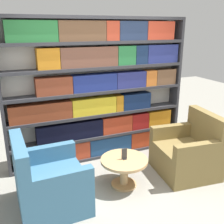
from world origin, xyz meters
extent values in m
plane|color=gray|center=(0.00, 0.00, 0.00)|extent=(14.00, 14.00, 0.00)
cube|color=silver|center=(0.00, 1.42, 1.19)|extent=(3.11, 0.05, 2.38)
cube|color=#333338|center=(-1.53, 1.30, 1.19)|extent=(0.05, 0.30, 2.38)
cube|color=#333338|center=(1.53, 1.30, 1.19)|extent=(0.05, 0.30, 2.38)
cube|color=#333338|center=(0.00, 1.30, 0.03)|extent=(3.01, 0.30, 0.05)
cube|color=#333338|center=(0.00, 1.30, 0.40)|extent=(3.01, 0.30, 0.05)
cube|color=#333338|center=(0.00, 1.30, 0.79)|extent=(3.01, 0.30, 0.05)
cube|color=#333338|center=(0.00, 1.30, 1.19)|extent=(3.01, 0.30, 0.05)
cube|color=#333338|center=(0.00, 1.30, 1.59)|extent=(3.01, 0.30, 0.05)
cube|color=#333338|center=(0.00, 1.30, 1.99)|extent=(3.01, 0.30, 0.05)
cube|color=#333338|center=(0.00, 1.30, 2.36)|extent=(3.01, 0.30, 0.05)
cube|color=#175827|center=(-1.25, 1.27, 0.20)|extent=(0.34, 0.20, 0.30)
cube|color=navy|center=(-0.97, 1.27, 0.20)|extent=(0.21, 0.20, 0.30)
cube|color=#B84025|center=(-0.54, 1.27, 0.20)|extent=(0.63, 0.20, 0.30)
cube|color=navy|center=(0.18, 1.27, 0.20)|extent=(0.79, 0.20, 0.30)
cube|color=#B2391B|center=(0.96, 1.27, 0.20)|extent=(0.74, 0.20, 0.30)
cube|color=black|center=(-0.53, 1.27, 0.57)|extent=(1.11, 0.20, 0.30)
cube|color=#B43A20|center=(0.31, 1.27, 0.57)|extent=(0.56, 0.20, 0.30)
cube|color=maroon|center=(0.77, 1.27, 0.57)|extent=(0.34, 0.20, 0.30)
cube|color=orange|center=(1.18, 1.27, 0.57)|extent=(0.47, 0.20, 0.30)
cube|color=brown|center=(-0.98, 1.27, 0.96)|extent=(0.96, 0.20, 0.28)
cube|color=gold|center=(-0.11, 1.27, 0.96)|extent=(0.76, 0.20, 0.28)
cube|color=orange|center=(0.34, 1.27, 0.96)|extent=(0.13, 0.20, 0.28)
cube|color=navy|center=(0.68, 1.27, 0.96)|extent=(0.53, 0.20, 0.28)
cube|color=brown|center=(-0.75, 1.27, 1.35)|extent=(0.56, 0.20, 0.28)
cube|color=navy|center=(-0.09, 1.27, 1.35)|extent=(0.75, 0.20, 0.28)
cube|color=navy|center=(0.56, 1.27, 1.35)|extent=(0.55, 0.20, 0.28)
cube|color=orange|center=(0.95, 1.27, 1.35)|extent=(0.21, 0.20, 0.28)
cube|color=brown|center=(1.26, 1.27, 1.35)|extent=(0.40, 0.20, 0.28)
cube|color=orange|center=(-0.81, 1.27, 1.77)|extent=(0.33, 0.20, 0.31)
cube|color=brown|center=(-0.17, 1.27, 1.77)|extent=(0.93, 0.20, 0.31)
cube|color=#29783F|center=(0.46, 1.27, 1.77)|extent=(0.32, 0.20, 0.31)
cube|color=navy|center=(0.74, 1.27, 1.77)|extent=(0.22, 0.20, 0.31)
cube|color=navy|center=(1.16, 1.27, 1.77)|extent=(0.61, 0.20, 0.31)
cube|color=#276E36|center=(-1.01, 1.27, 2.16)|extent=(0.72, 0.20, 0.30)
cube|color=brown|center=(-0.27, 1.27, 2.16)|extent=(0.74, 0.20, 0.30)
cube|color=#B43C25|center=(0.21, 1.27, 2.16)|extent=(0.22, 0.20, 0.30)
cube|color=#233150|center=(0.58, 1.27, 2.16)|extent=(0.50, 0.20, 0.30)
cube|color=#BF3D26|center=(1.10, 1.27, 2.16)|extent=(0.52, 0.20, 0.30)
cube|color=#386684|center=(-1.05, 0.21, 0.23)|extent=(0.85, 0.89, 0.45)
cube|color=#386684|center=(-1.40, 0.20, 0.71)|extent=(0.16, 0.88, 0.52)
cube|color=#386684|center=(-0.97, -0.16, 0.56)|extent=(0.70, 0.14, 0.22)
cube|color=#386684|center=(-0.99, 0.59, 0.56)|extent=(0.70, 0.14, 0.22)
cube|color=olive|center=(1.03, 0.21, 0.23)|extent=(0.93, 0.96, 0.45)
cube|color=olive|center=(1.37, 0.17, 0.71)|extent=(0.24, 0.89, 0.52)
cube|color=olive|center=(1.00, 0.60, 0.56)|extent=(0.70, 0.20, 0.22)
cube|color=olive|center=(0.92, -0.16, 0.56)|extent=(0.70, 0.20, 0.22)
cylinder|color=tan|center=(-0.01, 0.26, 0.19)|extent=(0.12, 0.12, 0.39)
cylinder|color=tan|center=(-0.01, 0.26, 0.01)|extent=(0.37, 0.37, 0.03)
cylinder|color=tan|center=(-0.01, 0.26, 0.41)|extent=(0.68, 0.68, 0.04)
cube|color=black|center=(-0.01, 0.26, 0.43)|extent=(0.05, 0.06, 0.01)
cube|color=#2D2D2D|center=(-0.01, 0.26, 0.51)|extent=(0.08, 0.01, 0.16)
camera|label=1|loc=(-1.48, -2.74, 2.22)|focal=42.00mm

